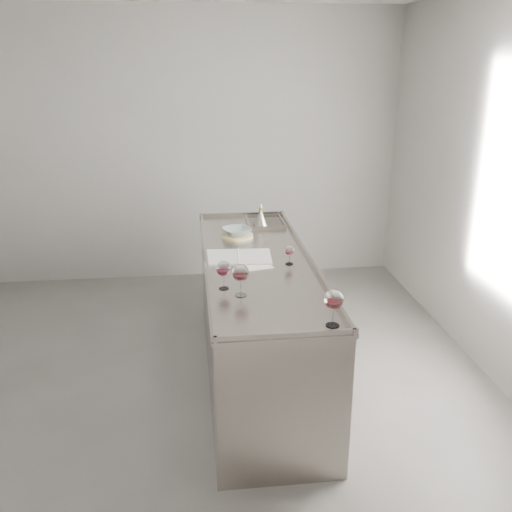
{
  "coord_description": "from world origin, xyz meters",
  "views": [
    {
      "loc": [
        0.03,
        -3.49,
        2.32
      ],
      "look_at": [
        0.47,
        0.16,
        1.02
      ],
      "focal_mm": 40.0,
      "sensor_mm": 36.0,
      "label": 1
    }
  ],
  "objects": [
    {
      "name": "ceramic_bowl",
      "position": [
        0.4,
        0.86,
        0.99
      ],
      "size": [
        0.28,
        0.28,
        0.05
      ],
      "primitive_type": "imported",
      "rotation": [
        0.0,
        0.0,
        0.29
      ],
      "color": "#86999C",
      "rests_on": "trivet"
    },
    {
      "name": "wine_glass_middle",
      "position": [
        0.32,
        -0.31,
        1.08
      ],
      "size": [
        0.1,
        0.1,
        0.2
      ],
      "rotation": [
        0.0,
        0.0,
        -0.42
      ],
      "color": "white",
      "rests_on": "counter"
    },
    {
      "name": "notebook",
      "position": [
        0.37,
        0.36,
        0.95
      ],
      "size": [
        0.49,
        0.36,
        0.02
      ],
      "rotation": [
        0.0,
        0.0,
        -0.07
      ],
      "color": "white",
      "rests_on": "counter"
    },
    {
      "name": "trivet",
      "position": [
        0.4,
        0.86,
        0.95
      ],
      "size": [
        0.34,
        0.34,
        0.02
      ],
      "primitive_type": "cylinder",
      "rotation": [
        0.0,
        0.0,
        -0.42
      ],
      "color": "beige",
      "rests_on": "counter"
    },
    {
      "name": "wine_glass_small",
      "position": [
        0.71,
        0.19,
        1.04
      ],
      "size": [
        0.07,
        0.07,
        0.14
      ],
      "rotation": [
        0.0,
        0.0,
        0.22
      ],
      "color": "white",
      "rests_on": "counter"
    },
    {
      "name": "counter",
      "position": [
        0.5,
        0.3,
        0.47
      ],
      "size": [
        0.77,
        2.42,
        0.97
      ],
      "color": "gray",
      "rests_on": "ground"
    },
    {
      "name": "wine_funnel",
      "position": [
        0.63,
        1.14,
        1.0
      ],
      "size": [
        0.14,
        0.14,
        0.21
      ],
      "rotation": [
        0.0,
        0.0,
        -0.35
      ],
      "color": "gray",
      "rests_on": "counter"
    },
    {
      "name": "wine_glass_left",
      "position": [
        0.23,
        -0.19,
        1.07
      ],
      "size": [
        0.09,
        0.09,
        0.18
      ],
      "rotation": [
        0.0,
        0.0,
        0.11
      ],
      "color": "white",
      "rests_on": "counter"
    },
    {
      "name": "room_shell",
      "position": [
        0.0,
        0.0,
        1.4
      ],
      "size": [
        4.54,
        5.04,
        2.84
      ],
      "color": "#595553",
      "rests_on": "ground"
    },
    {
      "name": "wine_glass_right",
      "position": [
        0.78,
        -0.78,
        1.09
      ],
      "size": [
        0.11,
        0.11,
        0.21
      ],
      "rotation": [
        0.0,
        0.0,
        -0.38
      ],
      "color": "white",
      "rests_on": "counter"
    },
    {
      "name": "loose_paper_top",
      "position": [
        0.45,
        0.25,
        0.94
      ],
      "size": [
        0.29,
        0.36,
        0.0
      ],
      "primitive_type": "cube",
      "rotation": [
        0.0,
        0.0,
        0.23
      ],
      "color": "white",
      "rests_on": "counter"
    }
  ]
}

